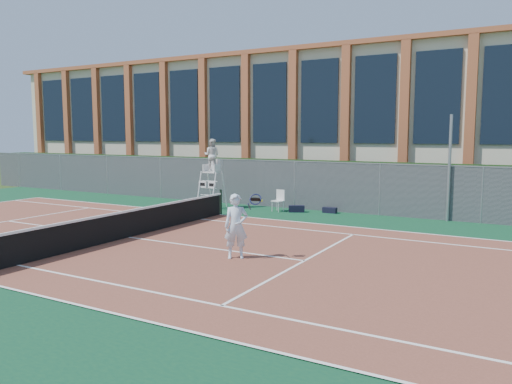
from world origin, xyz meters
The scene contains 13 objects.
ground centered at (0.00, 0.00, 0.00)m, with size 120.00×120.00×0.00m, color #233814.
apron centered at (0.00, 1.00, 0.01)m, with size 36.00×20.00×0.01m, color #0D3B26.
tennis_court centered at (0.00, 0.00, 0.02)m, with size 23.77×10.97×0.02m, color brown.
tennis_net centered at (0.00, 0.00, 0.54)m, with size 0.10×11.30×1.10m.
fence centered at (0.00, 8.80, 1.10)m, with size 40.00×0.06×2.20m, color #595E60, non-canonical shape.
hedge centered at (0.00, 10.00, 1.10)m, with size 40.00×1.40×2.20m, color black.
building centered at (0.00, 17.95, 4.15)m, with size 45.00×10.60×8.22m.
steel_pole centered at (8.77, 8.70, 2.12)m, with size 0.12×0.12×4.23m, color #9EA0A5.
umpire_chair centered at (-1.42, 7.04, 2.40)m, with size 0.92×1.41×3.29m.
plastic_chair centered at (1.75, 7.72, 0.58)m, with size 0.53×0.53×0.97m.
sports_bag_near centered at (2.56, 7.84, 0.16)m, with size 0.70×0.28×0.30m, color black.
sports_bag_far centered at (3.93, 8.35, 0.13)m, with size 0.62×0.27×0.25m, color black.
tennis_player centered at (4.62, -0.64, 0.93)m, with size 1.06×0.82×1.80m.
Camera 1 is at (11.73, -12.21, 3.44)m, focal length 35.00 mm.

